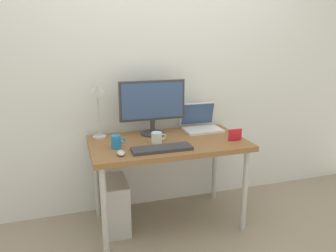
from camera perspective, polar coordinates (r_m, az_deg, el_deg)
ground_plane at (r=2.88m, az=0.00°, el=-16.39°), size 6.00×6.00×0.00m
back_wall at (r=2.84m, az=-2.42°, el=11.04°), size 4.40×0.04×2.60m
desk at (r=2.59m, az=0.00°, el=-4.05°), size 1.22×0.68×0.72m
monitor at (r=2.68m, az=-2.75°, el=3.87°), size 0.55×0.20×0.45m
laptop at (r=2.88m, az=5.70°, el=0.52°), size 0.32×0.27×0.23m
desk_lamp at (r=2.59m, az=-12.22°, el=4.79°), size 0.11×0.16×0.47m
keyboard at (r=2.36m, az=-1.08°, el=-3.98°), size 0.44×0.14×0.02m
mouse at (r=2.28m, az=-8.25°, el=-4.70°), size 0.06×0.09×0.03m
coffee_mug at (r=2.41m, az=-9.02°, el=-2.75°), size 0.11×0.07×0.10m
glass_cup at (r=2.51m, az=-1.96°, el=-2.04°), size 0.12×0.08×0.08m
photo_frame at (r=2.62m, az=11.64°, el=-1.47°), size 0.11×0.02×0.09m
computer_tower at (r=2.72m, az=-9.12°, el=-13.46°), size 0.18×0.36×0.42m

